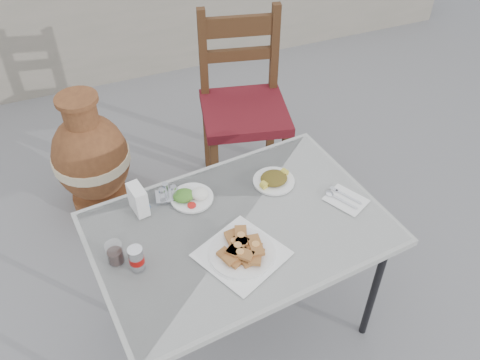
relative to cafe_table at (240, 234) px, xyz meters
name	(u,v)px	position (x,y,z in m)	size (l,w,h in m)	color
ground	(225,325)	(-0.07, 0.02, -0.64)	(80.00, 80.00, 0.00)	slate
cafe_table	(240,234)	(0.00, 0.00, 0.00)	(1.20, 0.88, 0.69)	black
pide_plate	(242,250)	(-0.05, -0.14, 0.07)	(0.37, 0.37, 0.06)	white
salad_rice_plate	(191,196)	(-0.13, 0.21, 0.06)	(0.18, 0.18, 0.04)	white
salad_chopped_plate	(274,179)	(0.23, 0.18, 0.06)	(0.18, 0.18, 0.04)	white
soda_can	(137,258)	(-0.41, -0.05, 0.10)	(0.05, 0.05, 0.10)	silver
cola_glass	(115,254)	(-0.48, 0.01, 0.09)	(0.06, 0.06, 0.09)	white
napkin_holder	(138,199)	(-0.34, 0.23, 0.11)	(0.08, 0.11, 0.12)	white
condiment_caddy	(167,194)	(-0.22, 0.25, 0.07)	(0.11, 0.09, 0.07)	silver
cutlery_napkin	(343,198)	(0.45, -0.02, 0.05)	(0.18, 0.20, 0.01)	white
chair	(243,105)	(0.41, 0.96, -0.10)	(0.56, 0.56, 1.05)	#351C0E
terracotta_urn	(91,158)	(-0.46, 1.07, -0.29)	(0.43, 0.43, 0.74)	brown
back_wall	(104,2)	(-0.07, 2.52, -0.04)	(6.00, 0.25, 1.20)	gray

